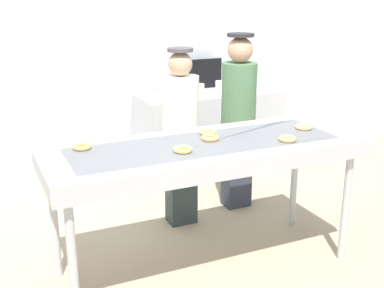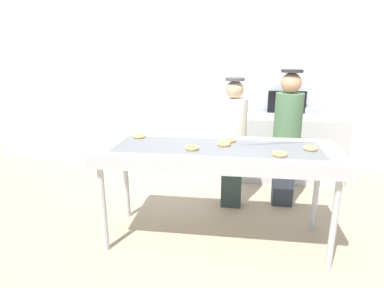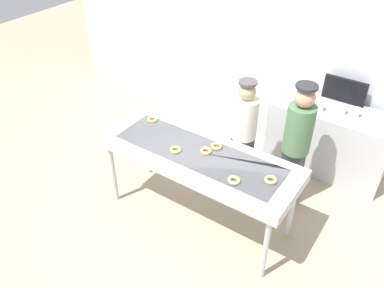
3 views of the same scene
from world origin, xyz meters
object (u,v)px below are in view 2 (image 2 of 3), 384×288
at_px(glazed_donut_3, 139,136).
at_px(worker_baker, 287,132).
at_px(prep_counter, 286,147).
at_px(paper_cup_0, 296,113).
at_px(worker_assistant, 233,138).
at_px(fryer_conveyor, 217,154).
at_px(paper_cup_1, 278,113).
at_px(glazed_donut_5, 224,144).
at_px(glazed_donut_0, 230,140).
at_px(glazed_donut_2, 192,148).
at_px(paper_cup_2, 308,113).
at_px(glazed_donut_4, 280,154).
at_px(menu_display, 287,102).
at_px(glazed_donut_1, 310,148).

relative_size(glazed_donut_3, worker_baker, 0.08).
height_order(prep_counter, paper_cup_0, paper_cup_0).
bearing_deg(worker_assistant, paper_cup_0, -148.37).
relative_size(worker_baker, paper_cup_0, 12.75).
bearing_deg(fryer_conveyor, paper_cup_0, 59.94).
distance_m(worker_baker, paper_cup_1, 0.78).
relative_size(glazed_donut_5, paper_cup_1, 0.99).
bearing_deg(paper_cup_1, glazed_donut_3, -137.20).
height_order(prep_counter, paper_cup_1, paper_cup_1).
height_order(fryer_conveyor, glazed_donut_0, glazed_donut_0).
bearing_deg(paper_cup_0, glazed_donut_2, -123.48).
bearing_deg(glazed_donut_5, worker_assistant, 83.73).
bearing_deg(worker_assistant, glazed_donut_3, 13.45).
distance_m(paper_cup_0, paper_cup_2, 0.16).
xyz_separation_m(prep_counter, paper_cup_1, (-0.16, -0.12, 0.53)).
bearing_deg(paper_cup_0, glazed_donut_4, -103.37).
height_order(paper_cup_2, menu_display, menu_display).
height_order(glazed_donut_4, paper_cup_1, paper_cup_1).
bearing_deg(menu_display, glazed_donut_1, -91.92).
relative_size(worker_assistant, paper_cup_2, 12.07).
distance_m(glazed_donut_4, worker_baker, 1.10).
bearing_deg(glazed_donut_3, menu_display, 46.81).
bearing_deg(glazed_donut_0, glazed_donut_2, -137.37).
height_order(worker_baker, menu_display, worker_baker).
height_order(glazed_donut_2, prep_counter, glazed_donut_2).
bearing_deg(worker_assistant, menu_display, -137.57).
bearing_deg(paper_cup_1, worker_baker, -88.69).
xyz_separation_m(fryer_conveyor, glazed_donut_2, (-0.22, -0.11, 0.09)).
bearing_deg(glazed_donut_1, glazed_donut_0, 166.48).
bearing_deg(prep_counter, worker_baker, -99.21).
bearing_deg(glazed_donut_2, fryer_conveyor, 27.62).
xyz_separation_m(glazed_donut_2, glazed_donut_4, (0.77, -0.08, 0.00)).
distance_m(glazed_donut_0, worker_baker, 0.96).
xyz_separation_m(glazed_donut_1, prep_counter, (0.07, 1.77, -0.53)).
xyz_separation_m(prep_counter, paper_cup_2, (0.26, -0.02, 0.53)).
bearing_deg(glazed_donut_2, worker_assistant, 67.79).
distance_m(glazed_donut_3, glazed_donut_5, 0.89).
relative_size(glazed_donut_2, menu_display, 0.23).
bearing_deg(glazed_donut_4, paper_cup_2, 72.39).
bearing_deg(paper_cup_1, paper_cup_2, 13.37).
bearing_deg(paper_cup_1, worker_assistant, -124.18).
bearing_deg(menu_display, fryer_conveyor, -113.92).
bearing_deg(glazed_donut_3, paper_cup_2, 37.94).
distance_m(fryer_conveyor, paper_cup_2, 2.12).
bearing_deg(glazed_donut_0, fryer_conveyor, -120.49).
height_order(glazed_donut_3, worker_baker, worker_baker).
distance_m(glazed_donut_2, menu_display, 2.45).
height_order(fryer_conveyor, glazed_donut_1, glazed_donut_1).
bearing_deg(glazed_donut_0, prep_counter, 63.41).
bearing_deg(glazed_donut_5, glazed_donut_4, -26.65).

